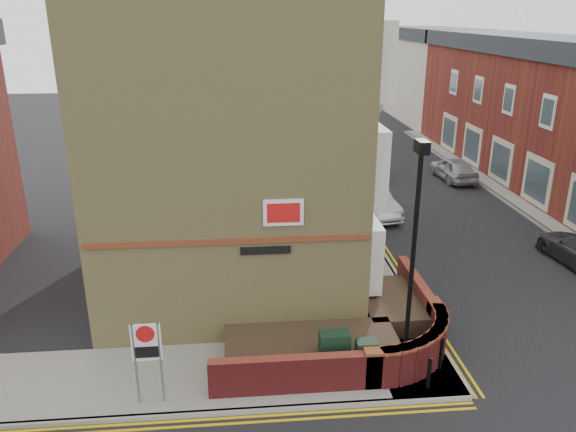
% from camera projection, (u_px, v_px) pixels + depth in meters
% --- Properties ---
extents(ground, '(120.00, 120.00, 0.00)m').
position_uv_depth(ground, '(354.00, 406.00, 13.94)').
color(ground, black).
rests_on(ground, ground).
extents(pavement_corner, '(13.00, 3.00, 0.12)m').
position_uv_depth(pavement_corner, '(214.00, 376.00, 15.02)').
color(pavement_corner, gray).
rests_on(pavement_corner, ground).
extents(pavement_main, '(2.00, 32.00, 0.12)m').
position_uv_depth(pavement_main, '(330.00, 200.00, 29.06)').
color(pavement_main, gray).
rests_on(pavement_main, ground).
extents(pavement_far, '(4.00, 40.00, 0.12)m').
position_uv_depth(pavement_far, '(564.00, 213.00, 27.21)').
color(pavement_far, gray).
rests_on(pavement_far, ground).
extents(kerb_side, '(13.00, 0.15, 0.12)m').
position_uv_depth(kerb_side, '(212.00, 413.00, 13.61)').
color(kerb_side, gray).
rests_on(kerb_side, ground).
extents(kerb_main_near, '(0.15, 32.00, 0.12)m').
position_uv_depth(kerb_main_near, '(349.00, 199.00, 29.15)').
color(kerb_main_near, gray).
rests_on(kerb_main_near, ground).
extents(kerb_main_far, '(0.15, 40.00, 0.12)m').
position_uv_depth(kerb_main_far, '(524.00, 214.00, 27.04)').
color(kerb_main_far, gray).
rests_on(kerb_main_far, ground).
extents(yellow_lines_side, '(13.00, 0.28, 0.01)m').
position_uv_depth(yellow_lines_side, '(212.00, 422.00, 13.40)').
color(yellow_lines_side, gold).
rests_on(yellow_lines_side, ground).
extents(yellow_lines_main, '(0.28, 32.00, 0.01)m').
position_uv_depth(yellow_lines_main, '(353.00, 200.00, 29.19)').
color(yellow_lines_main, gold).
rests_on(yellow_lines_main, ground).
extents(corner_building, '(8.95, 10.40, 13.60)m').
position_uv_depth(corner_building, '(231.00, 106.00, 19.05)').
color(corner_building, tan).
rests_on(corner_building, ground).
extents(garden_wall, '(6.80, 6.00, 1.20)m').
position_uv_depth(garden_wall, '(337.00, 350.00, 16.28)').
color(garden_wall, maroon).
rests_on(garden_wall, ground).
extents(lamppost, '(0.25, 0.50, 6.30)m').
position_uv_depth(lamppost, '(413.00, 261.00, 14.06)').
color(lamppost, black).
rests_on(lamppost, pavement_corner).
extents(utility_cabinet_large, '(0.80, 0.45, 1.20)m').
position_uv_depth(utility_cabinet_large, '(334.00, 353.00, 14.88)').
color(utility_cabinet_large, black).
rests_on(utility_cabinet_large, pavement_corner).
extents(utility_cabinet_small, '(0.55, 0.40, 1.10)m').
position_uv_depth(utility_cabinet_small, '(366.00, 359.00, 14.69)').
color(utility_cabinet_small, black).
rests_on(utility_cabinet_small, pavement_corner).
extents(bollard_near, '(0.11, 0.11, 0.90)m').
position_uv_depth(bollard_near, '(429.00, 373.00, 14.29)').
color(bollard_near, black).
rests_on(bollard_near, pavement_corner).
extents(bollard_far, '(0.11, 0.11, 0.90)m').
position_uv_depth(bollard_far, '(441.00, 354.00, 15.09)').
color(bollard_far, black).
rests_on(bollard_far, pavement_corner).
extents(zone_sign, '(0.72, 0.07, 2.20)m').
position_uv_depth(zone_sign, '(147.00, 349.00, 13.41)').
color(zone_sign, slate).
rests_on(zone_sign, pavement_corner).
extents(far_terrace, '(5.40, 30.40, 8.00)m').
position_uv_depth(far_terrace, '(561.00, 116.00, 29.72)').
color(far_terrace, maroon).
rests_on(far_terrace, ground).
extents(far_terrace_cream, '(5.40, 12.40, 8.00)m').
position_uv_depth(far_terrace_cream, '(431.00, 75.00, 49.37)').
color(far_terrace_cream, '#BAAF9A').
rests_on(far_terrace_cream, ground).
extents(tree_near, '(3.64, 3.65, 6.70)m').
position_uv_depth(tree_near, '(339.00, 117.00, 25.65)').
color(tree_near, '#382B1E').
rests_on(tree_near, pavement_main).
extents(tree_mid, '(4.03, 4.03, 7.42)m').
position_uv_depth(tree_mid, '(315.00, 85.00, 32.96)').
color(tree_mid, '#382B1E').
rests_on(tree_mid, pavement_main).
extents(tree_far, '(3.81, 3.81, 7.00)m').
position_uv_depth(tree_far, '(300.00, 76.00, 40.55)').
color(tree_far, '#382B1E').
rests_on(tree_far, pavement_main).
extents(traffic_light_assembly, '(0.20, 0.16, 4.20)m').
position_uv_depth(traffic_light_assembly, '(314.00, 117.00, 36.59)').
color(traffic_light_assembly, black).
rests_on(traffic_light_assembly, pavement_main).
extents(silver_car_near, '(2.32, 4.59, 1.44)m').
position_uv_depth(silver_car_near, '(370.00, 200.00, 26.98)').
color(silver_car_near, '#B4B8BC').
rests_on(silver_car_near, ground).
extents(red_car_main, '(2.70, 4.99, 1.33)m').
position_uv_depth(red_car_main, '(362.00, 164.00, 33.69)').
color(red_car_main, maroon).
rests_on(red_car_main, ground).
extents(silver_car_far, '(1.83, 4.02, 1.34)m').
position_uv_depth(silver_car_far, '(454.00, 169.00, 32.56)').
color(silver_car_far, '#9C9EA4').
rests_on(silver_car_far, ground).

